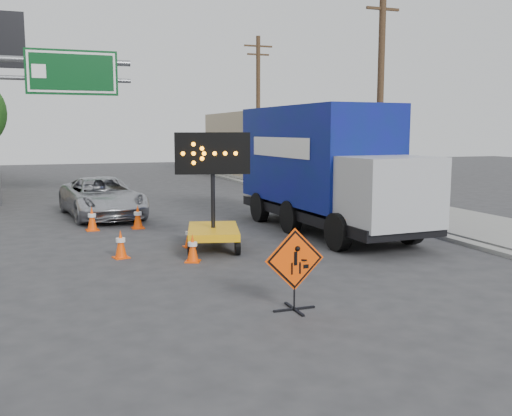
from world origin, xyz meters
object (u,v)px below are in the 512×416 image
pickup_truck (102,197)px  arrow_board (213,224)px  construction_sign (295,267)px  box_truck (325,175)px

pickup_truck → arrow_board: bearing=-79.3°
construction_sign → box_truck: 8.67m
arrow_board → box_truck: (4.28, 1.67, 1.14)m
construction_sign → arrow_board: bearing=89.5°
pickup_truck → box_truck: (6.70, -5.62, 1.09)m
pickup_truck → box_truck: box_truck is taller
construction_sign → box_truck: size_ratio=0.18×
construction_sign → box_truck: (4.31, 7.46, 1.04)m
arrow_board → pickup_truck: bearing=122.5°
arrow_board → box_truck: box_truck is taller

